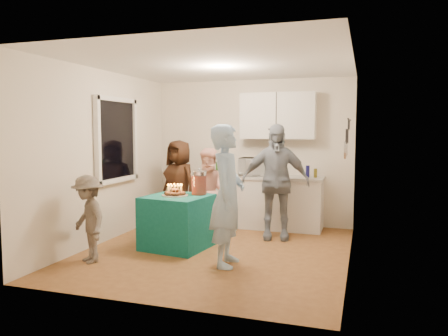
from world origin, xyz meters
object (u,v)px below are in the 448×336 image
(microwave, at_px, (256,167))
(woman_back_right, at_px, (275,182))
(counter, at_px, (258,203))
(woman_back_center, at_px, (211,193))
(woman_back_left, at_px, (179,184))
(child_near_left, at_px, (88,219))
(party_table, at_px, (178,222))
(punch_jar, at_px, (199,183))
(man_birthday, at_px, (227,195))

(microwave, distance_m, woman_back_right, 0.89)
(counter, distance_m, woman_back_center, 1.10)
(counter, bearing_deg, microwave, 180.00)
(woman_back_left, xyz_separation_m, child_near_left, (-0.30, -2.20, -0.20))
(microwave, bearing_deg, woman_back_center, -122.45)
(woman_back_left, bearing_deg, party_table, -44.57)
(party_table, bearing_deg, woman_back_right, 38.13)
(party_table, relative_size, woman_back_right, 0.47)
(punch_jar, bearing_deg, woman_back_right, 38.11)
(microwave, height_order, woman_back_left, woman_back_left)
(child_near_left, bearing_deg, woman_back_center, 94.72)
(microwave, bearing_deg, punch_jar, -111.00)
(microwave, bearing_deg, counter, -2.97)
(microwave, distance_m, woman_back_center, 1.10)
(woman_back_right, bearing_deg, child_near_left, -147.47)
(punch_jar, relative_size, woman_back_left, 0.22)
(party_table, bearing_deg, woman_back_center, 73.62)
(counter, distance_m, punch_jar, 1.66)
(punch_jar, xyz_separation_m, woman_back_right, (0.98, 0.77, -0.03))
(man_birthday, height_order, woman_back_right, woman_back_right)
(counter, height_order, woman_back_right, woman_back_right)
(party_table, relative_size, punch_jar, 2.50)
(microwave, bearing_deg, man_birthday, -88.17)
(counter, height_order, woman_back_center, woman_back_center)
(microwave, distance_m, child_near_left, 3.14)
(microwave, distance_m, man_birthday, 2.26)
(punch_jar, distance_m, child_near_left, 1.64)
(party_table, height_order, punch_jar, punch_jar)
(counter, distance_m, microwave, 0.64)
(man_birthday, height_order, child_near_left, man_birthday)
(punch_jar, height_order, woman_back_center, woman_back_center)
(counter, distance_m, woman_back_right, 0.97)
(counter, bearing_deg, woman_back_left, -159.25)
(woman_back_left, relative_size, child_near_left, 1.35)
(child_near_left, bearing_deg, woman_back_right, 78.79)
(counter, xyz_separation_m, child_near_left, (-1.60, -2.69, 0.14))
(man_birthday, bearing_deg, woman_back_left, 33.04)
(man_birthday, relative_size, child_near_left, 1.57)
(punch_jar, distance_m, woman_back_right, 1.24)
(woman_back_right, height_order, child_near_left, woman_back_right)
(punch_jar, relative_size, woman_back_right, 0.19)
(woman_back_center, bearing_deg, punch_jar, -111.06)
(punch_jar, xyz_separation_m, man_birthday, (0.67, -0.76, -0.04))
(counter, distance_m, party_table, 1.87)
(punch_jar, height_order, woman_back_right, woman_back_right)
(woman_back_center, relative_size, woman_back_right, 0.79)
(counter, relative_size, microwave, 3.95)
(counter, bearing_deg, woman_back_center, -122.01)
(woman_back_right, distance_m, child_near_left, 2.85)
(woman_back_center, xyz_separation_m, child_near_left, (-1.04, -1.79, -0.14))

